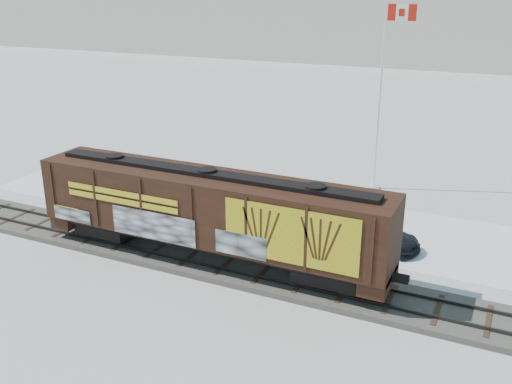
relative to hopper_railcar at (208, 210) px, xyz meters
The scene contains 8 objects.
ground 3.07m from the hopper_railcar, ahead, with size 500.00×500.00×0.00m, color white.
rail_track 2.93m from the hopper_railcar, ahead, with size 50.00×3.40×0.43m.
parking_strip 8.10m from the hopper_railcar, 82.65° to the left, with size 40.00×8.00×0.03m, color white.
hopper_railcar is the anchor object (origin of this frame).
flagpole 15.52m from the hopper_railcar, 72.68° to the left, with size 2.30×0.90×12.23m.
car_silver 7.25m from the hopper_railcar, 123.64° to the left, with size 1.77×4.39×1.50m, color silver.
car_white 7.66m from the hopper_railcar, 118.83° to the left, with size 1.46×4.18×1.38m, color white.
car_dark 9.29m from the hopper_railcar, 39.88° to the left, with size 1.95×4.80×1.39m, color black.
Camera 1 is at (12.00, -22.03, 13.07)m, focal length 40.00 mm.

